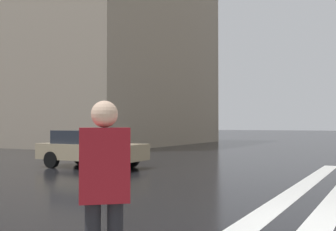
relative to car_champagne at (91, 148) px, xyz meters
name	(u,v)px	position (x,y,z in m)	size (l,w,h in m)	color
ground_plane	(323,228)	(-5.50, -9.05, -0.76)	(220.00, 220.00, 0.00)	black
haussmann_block_mid	(38,21)	(15.91, 19.12, 10.63)	(17.82, 29.27, 23.24)	tan
car_champagne	(91,148)	(0.00, 0.00, 0.00)	(1.85, 4.10, 1.41)	tan
pedestrian_in_red_jacket	(104,186)	(-9.72, -7.95, 0.38)	(0.44, 0.46, 1.68)	maroon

